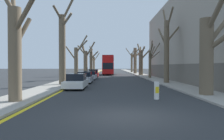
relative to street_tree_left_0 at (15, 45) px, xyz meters
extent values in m
plane|color=#2B2D30|center=(5.85, -3.15, -3.17)|extent=(300.00, 300.00, 0.00)
cube|color=gray|center=(-0.31, 46.85, -3.11)|extent=(2.71, 120.00, 0.12)
cube|color=gray|center=(12.02, 46.85, -3.11)|extent=(2.71, 120.00, 0.12)
cube|color=#9E9384|center=(18.38, 18.41, 2.49)|extent=(10.00, 31.45, 11.32)
cube|color=#5E584F|center=(13.36, 18.41, -2.04)|extent=(0.12, 30.82, 2.26)
cube|color=yellow|center=(1.22, 46.85, -3.16)|extent=(0.24, 120.00, 0.01)
cylinder|color=brown|center=(0.00, 0.00, -0.55)|extent=(0.70, 0.70, 5.23)
cylinder|color=brown|center=(0.95, -0.84, 1.63)|extent=(2.16, 1.95, 2.01)
cylinder|color=brown|center=(0.29, 0.33, 0.75)|extent=(0.89, 0.99, 1.77)
cylinder|color=brown|center=(-0.30, 0.52, 2.49)|extent=(0.92, 1.36, 2.66)
cylinder|color=brown|center=(0.13, 11.03, 0.53)|extent=(0.69, 0.69, 7.39)
cylinder|color=brown|center=(0.97, 10.84, 5.15)|extent=(1.95, 0.66, 3.26)
cylinder|color=brown|center=(0.69, 10.68, 3.61)|extent=(1.38, 0.98, 1.44)
cylinder|color=brown|center=(-0.16, 10.42, 4.23)|extent=(0.88, 1.46, 1.45)
cylinder|color=brown|center=(-0.03, 21.17, -0.76)|extent=(0.60, 0.60, 4.82)
cylinder|color=brown|center=(0.87, 20.73, 1.83)|extent=(2.00, 1.13, 1.85)
cylinder|color=brown|center=(-0.82, 21.37, 0.76)|extent=(1.80, 0.64, 2.27)
cylinder|color=brown|center=(0.84, 20.92, 2.09)|extent=(1.95, 0.76, 2.82)
cylinder|color=brown|center=(0.11, 32.33, -0.63)|extent=(0.81, 0.81, 5.08)
cylinder|color=brown|center=(-0.24, 31.97, 2.09)|extent=(1.08, 1.10, 1.93)
cylinder|color=brown|center=(-0.72, 32.75, 2.06)|extent=(1.98, 1.18, 2.20)
cylinder|color=brown|center=(1.02, 32.41, 2.12)|extent=(2.09, 0.45, 3.42)
cylinder|color=brown|center=(0.85, 32.80, 1.97)|extent=(1.82, 1.30, 2.88)
cylinder|color=brown|center=(-0.23, 32.95, 1.90)|extent=(1.06, 1.59, 2.80)
cylinder|color=brown|center=(0.21, 43.72, -0.36)|extent=(0.79, 0.79, 5.62)
cylinder|color=brown|center=(1.12, 43.07, 1.63)|extent=(2.13, 1.61, 1.96)
cylinder|color=brown|center=(0.00, 44.56, 3.09)|extent=(0.74, 1.96, 2.12)
cylinder|color=brown|center=(0.27, 44.72, 2.49)|extent=(0.41, 2.20, 1.95)
cylinder|color=brown|center=(0.39, 42.88, 2.36)|extent=(0.67, 1.89, 1.64)
cylinder|color=brown|center=(0.08, 54.60, -0.79)|extent=(0.59, 0.59, 4.75)
cylinder|color=brown|center=(-0.56, 54.01, 1.00)|extent=(1.52, 1.42, 1.65)
cylinder|color=brown|center=(0.89, 54.97, 1.59)|extent=(1.87, 1.00, 2.74)
cylinder|color=brown|center=(-0.69, 54.98, 2.53)|extent=(1.80, 1.03, 3.00)
cylinder|color=brown|center=(-0.07, 55.64, 1.55)|extent=(0.52, 2.24, 1.75)
cylinder|color=brown|center=(-0.16, 53.23, 1.11)|extent=(0.71, 2.90, 2.55)
cylinder|color=brown|center=(11.64, 2.64, -0.56)|extent=(0.90, 0.90, 5.22)
cylinder|color=brown|center=(11.72, 1.47, 2.19)|extent=(0.50, 2.57, 2.41)
cylinder|color=brown|center=(12.55, 2.97, 1.25)|extent=(2.15, 1.04, 2.28)
cylinder|color=brown|center=(12.24, 1.88, 0.53)|extent=(1.55, 1.85, 1.53)
cylinder|color=brown|center=(11.68, 13.27, 0.46)|extent=(0.60, 0.60, 7.26)
cylinder|color=brown|center=(11.50, 14.12, 2.29)|extent=(0.58, 1.86, 1.28)
cylinder|color=brown|center=(11.74, 14.34, 4.47)|extent=(0.35, 2.31, 2.85)
cylinder|color=brown|center=(11.79, 12.40, 4.12)|extent=(0.46, 1.92, 2.31)
cylinder|color=brown|center=(12.72, 13.85, 2.79)|extent=(2.31, 1.41, 2.50)
cylinder|color=brown|center=(11.50, 14.53, 2.28)|extent=(0.59, 2.70, 2.69)
cylinder|color=brown|center=(11.62, 23.62, -0.90)|extent=(0.43, 0.43, 4.53)
cylinder|color=brown|center=(11.73, 23.01, 1.47)|extent=(0.40, 1.36, 1.86)
cylinder|color=brown|center=(11.78, 22.62, 0.92)|extent=(0.49, 2.11, 2.01)
cylinder|color=brown|center=(12.47, 23.82, 1.30)|extent=(1.86, 0.60, 2.82)
cylinder|color=brown|center=(11.58, 22.44, 1.31)|extent=(0.24, 2.48, 2.91)
cylinder|color=brown|center=(12.34, 23.30, 0.55)|extent=(1.59, 0.81, 1.38)
cylinder|color=brown|center=(11.62, 34.32, -0.51)|extent=(0.88, 0.88, 5.32)
cylinder|color=brown|center=(12.63, 34.32, 1.33)|extent=(2.25, 0.33, 2.41)
cylinder|color=brown|center=(11.43, 35.47, 2.43)|extent=(0.71, 2.58, 2.78)
cylinder|color=brown|center=(11.72, 35.31, 2.13)|extent=(0.52, 2.23, 2.06)
cylinder|color=brown|center=(11.94, 33.89, 1.99)|extent=(1.06, 1.26, 2.10)
cylinder|color=brown|center=(11.45, 35.48, 1.08)|extent=(0.67, 2.54, 1.75)
cylinder|color=brown|center=(11.56, 44.65, 0.19)|extent=(0.85, 0.85, 6.72)
cylinder|color=brown|center=(12.05, 44.03, 2.83)|extent=(1.32, 1.55, 1.31)
cylinder|color=brown|center=(11.64, 45.22, 2.24)|extent=(0.48, 1.42, 1.93)
cylinder|color=brown|center=(12.71, 44.01, 2.35)|extent=(2.61, 1.64, 2.40)
cylinder|color=brown|center=(11.02, 44.35, 1.41)|extent=(1.42, 0.96, 1.57)
cylinder|color=brown|center=(11.76, 55.98, -0.32)|extent=(0.64, 0.64, 5.70)
cylinder|color=brown|center=(11.93, 55.27, 2.70)|extent=(0.59, 1.62, 1.60)
cylinder|color=brown|center=(10.84, 55.96, 3.14)|extent=(2.03, 0.27, 2.66)
cylinder|color=brown|center=(11.92, 54.79, 1.52)|extent=(0.56, 2.53, 1.88)
cylinder|color=brown|center=(12.71, 55.39, 2.89)|extent=(2.13, 1.44, 1.95)
cube|color=red|center=(4.63, 38.96, -1.60)|extent=(2.42, 11.38, 2.43)
cube|color=red|center=(4.63, 38.96, 0.34)|extent=(2.37, 11.15, 1.45)
cube|color=#A91111|center=(4.63, 38.96, 1.13)|extent=(2.37, 11.15, 0.12)
cube|color=black|center=(4.63, 38.96, -1.14)|extent=(2.45, 10.01, 1.26)
cube|color=black|center=(4.63, 38.96, 0.41)|extent=(2.45, 10.01, 1.10)
cube|color=black|center=(4.63, 33.29, -1.14)|extent=(2.18, 0.06, 1.33)
cylinder|color=black|center=(3.59, 35.55, -2.63)|extent=(0.30, 1.07, 1.07)
cylinder|color=black|center=(5.67, 35.55, -2.63)|extent=(0.30, 1.07, 1.07)
cylinder|color=black|center=(3.59, 42.14, -2.63)|extent=(0.30, 1.07, 1.07)
cylinder|color=black|center=(5.67, 42.14, -2.63)|extent=(0.30, 1.07, 1.07)
cube|color=silver|center=(2.12, 7.67, -2.71)|extent=(1.74, 4.29, 0.56)
cube|color=black|center=(2.12, 7.93, -2.12)|extent=(1.53, 2.23, 0.60)
cylinder|color=black|center=(1.36, 6.39, -2.86)|extent=(0.20, 0.61, 0.61)
cylinder|color=black|center=(2.88, 6.39, -2.86)|extent=(0.20, 0.61, 0.61)
cylinder|color=black|center=(1.36, 8.96, -2.86)|extent=(0.20, 0.61, 0.61)
cylinder|color=black|center=(2.88, 8.96, -2.86)|extent=(0.20, 0.61, 0.61)
cube|color=#9EA3AD|center=(2.12, 14.01, -2.69)|extent=(1.75, 4.11, 0.59)
cube|color=black|center=(2.12, 14.25, -2.11)|extent=(1.54, 2.14, 0.57)
cylinder|color=black|center=(1.35, 12.77, -2.83)|extent=(0.20, 0.67, 0.67)
cylinder|color=black|center=(2.89, 12.77, -2.83)|extent=(0.20, 0.67, 0.67)
cylinder|color=black|center=(1.35, 15.24, -2.83)|extent=(0.20, 0.67, 0.67)
cylinder|color=black|center=(2.89, 15.24, -2.83)|extent=(0.20, 0.67, 0.67)
cube|color=#9EA3AD|center=(2.12, 20.46, -2.71)|extent=(1.85, 4.40, 0.56)
cube|color=black|center=(2.12, 20.72, -2.15)|extent=(1.63, 2.29, 0.55)
cylinder|color=black|center=(1.30, 19.14, -2.86)|extent=(0.20, 0.61, 0.61)
cylinder|color=black|center=(2.94, 19.14, -2.86)|extent=(0.20, 0.61, 0.61)
cylinder|color=black|center=(1.30, 21.78, -2.86)|extent=(0.20, 0.61, 0.61)
cylinder|color=black|center=(2.94, 21.78, -2.86)|extent=(0.20, 0.61, 0.61)
cube|color=maroon|center=(2.12, 26.95, -2.68)|extent=(1.70, 4.38, 0.62)
cube|color=black|center=(2.12, 27.21, -2.05)|extent=(1.50, 2.28, 0.64)
cylinder|color=black|center=(1.38, 25.63, -2.87)|extent=(0.20, 0.60, 0.60)
cylinder|color=black|center=(2.86, 25.63, -2.87)|extent=(0.20, 0.60, 0.60)
cylinder|color=black|center=(1.38, 28.26, -2.87)|extent=(0.20, 0.60, 0.60)
cylinder|color=black|center=(2.86, 28.26, -2.87)|extent=(0.20, 0.60, 0.60)
cylinder|color=white|center=(8.04, 1.36, -2.63)|extent=(0.30, 0.30, 1.08)
cube|color=yellow|center=(8.04, 1.20, -2.58)|extent=(0.21, 0.01, 0.39)
camera|label=1|loc=(5.23, -11.93, -1.13)|focal=35.00mm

